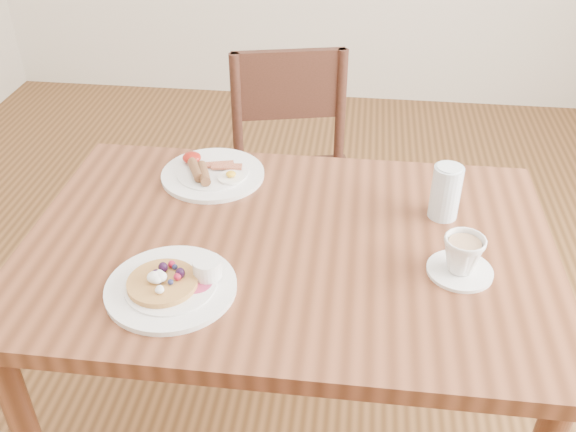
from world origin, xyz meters
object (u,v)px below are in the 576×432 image
object	(u,v)px
pancake_plate	(173,284)
dining_table	(288,275)
teacup_saucer	(462,257)
chair_far	(293,173)
water_glass	(446,192)
breakfast_plate	(211,173)

from	to	relation	value
pancake_plate	dining_table	bearing A→B (deg)	41.80
dining_table	teacup_saucer	size ratio (longest dim) A/B	8.57
pancake_plate	chair_far	bearing A→B (deg)	81.23
chair_far	teacup_saucer	world-z (taller)	chair_far
chair_far	water_glass	world-z (taller)	water_glass
dining_table	teacup_saucer	xyz separation A→B (m)	(0.38, -0.06, 0.14)
breakfast_plate	teacup_saucer	world-z (taller)	teacup_saucer
teacup_saucer	water_glass	distance (m)	0.21
water_glass	teacup_saucer	bearing A→B (deg)	-84.29
chair_far	breakfast_plate	bearing A→B (deg)	57.75
breakfast_plate	water_glass	world-z (taller)	water_glass
chair_far	teacup_saucer	bearing A→B (deg)	106.24
pancake_plate	breakfast_plate	distance (m)	0.45
dining_table	teacup_saucer	world-z (taller)	teacup_saucer
pancake_plate	water_glass	xyz separation A→B (m)	(0.57, 0.34, 0.05)
chair_far	breakfast_plate	distance (m)	0.57
dining_table	chair_far	xyz separation A→B (m)	(-0.07, 0.73, -0.16)
pancake_plate	teacup_saucer	world-z (taller)	teacup_saucer
chair_far	pancake_plate	bearing A→B (deg)	68.11
dining_table	breakfast_plate	bearing A→B (deg)	132.20
dining_table	water_glass	world-z (taller)	water_glass
pancake_plate	teacup_saucer	xyz separation A→B (m)	(0.59, 0.13, 0.03)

